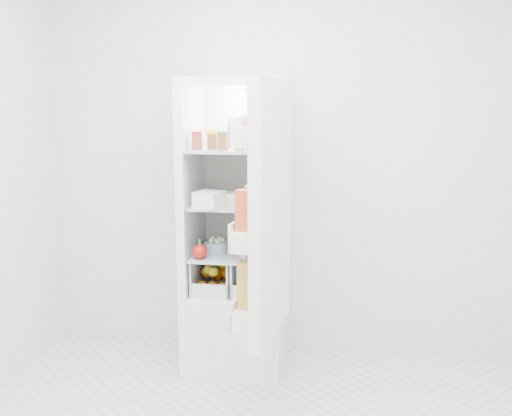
% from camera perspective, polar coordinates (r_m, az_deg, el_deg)
% --- Properties ---
extents(room_walls, '(3.02, 3.02, 2.61)m').
position_cam_1_polar(room_walls, '(2.23, -2.52, 8.79)').
color(room_walls, silver).
rests_on(room_walls, ground).
extents(refrigerator, '(0.60, 0.60, 1.80)m').
position_cam_1_polar(refrigerator, '(3.63, -1.87, -5.35)').
color(refrigerator, white).
rests_on(refrigerator, ground).
extents(shelf_low, '(0.49, 0.53, 0.01)m').
position_cam_1_polar(shelf_low, '(3.55, -2.05, -4.46)').
color(shelf_low, '#A9BCC6').
rests_on(shelf_low, refrigerator).
extents(shelf_mid, '(0.49, 0.53, 0.02)m').
position_cam_1_polar(shelf_mid, '(3.49, -2.08, 0.46)').
color(shelf_mid, '#A9BCC6').
rests_on(shelf_mid, refrigerator).
extents(shelf_top, '(0.49, 0.53, 0.02)m').
position_cam_1_polar(shelf_top, '(3.44, -2.12, 5.88)').
color(shelf_top, '#A9BCC6').
rests_on(shelf_top, refrigerator).
extents(crisper_left, '(0.23, 0.46, 0.22)m').
position_cam_1_polar(crisper_left, '(3.61, -3.96, -6.38)').
color(crisper_left, silver).
rests_on(crisper_left, refrigerator).
extents(crisper_right, '(0.23, 0.46, 0.22)m').
position_cam_1_polar(crisper_right, '(3.57, -0.09, -6.56)').
color(crisper_right, silver).
rests_on(crisper_right, refrigerator).
extents(condiment_jars, '(0.46, 0.32, 0.08)m').
position_cam_1_polar(condiment_jars, '(3.36, -2.76, 6.61)').
color(condiment_jars, '#B21919').
rests_on(condiment_jars, shelf_top).
extents(squeeze_bottle, '(0.06, 0.06, 0.17)m').
position_cam_1_polar(squeeze_bottle, '(3.37, 0.87, 7.35)').
color(squeeze_bottle, silver).
rests_on(squeeze_bottle, shelf_top).
extents(tub_white, '(0.18, 0.18, 0.09)m').
position_cam_1_polar(tub_white, '(3.31, -4.72, 0.86)').
color(tub_white, white).
rests_on(tub_white, shelf_mid).
extents(tub_cream, '(0.14, 0.14, 0.07)m').
position_cam_1_polar(tub_cream, '(3.41, -2.05, 0.97)').
color(tub_cream, white).
rests_on(tub_cream, shelf_mid).
extents(tin_red, '(0.10, 0.10, 0.06)m').
position_cam_1_polar(tin_red, '(3.24, 0.63, 0.35)').
color(tin_red, red).
rests_on(tin_red, shelf_mid).
extents(foil_tray, '(0.17, 0.14, 0.04)m').
position_cam_1_polar(foil_tray, '(3.64, -4.20, 1.28)').
color(foil_tray, silver).
rests_on(foil_tray, shelf_mid).
extents(red_cabbage, '(0.16, 0.16, 0.16)m').
position_cam_1_polar(red_cabbage, '(3.51, 0.43, -3.23)').
color(red_cabbage, '#481B4F').
rests_on(red_cabbage, shelf_low).
extents(bell_pepper, '(0.09, 0.09, 0.09)m').
position_cam_1_polar(bell_pepper, '(3.39, -5.65, -4.35)').
color(bell_pepper, '#B9170B').
rests_on(bell_pepper, shelf_low).
extents(mushroom_bowl, '(0.15, 0.15, 0.07)m').
position_cam_1_polar(mushroom_bowl, '(3.52, -3.97, -3.94)').
color(mushroom_bowl, '#7DA3BB').
rests_on(mushroom_bowl, shelf_low).
extents(salad_bag, '(0.10, 0.10, 0.10)m').
position_cam_1_polar(salad_bag, '(3.32, -0.74, -4.53)').
color(salad_bag, '#A3BD8E').
rests_on(salad_bag, shelf_low).
extents(citrus_pile, '(0.20, 0.31, 0.16)m').
position_cam_1_polar(citrus_pile, '(3.60, -4.01, -6.86)').
color(citrus_pile, orange).
rests_on(citrus_pile, refrigerator).
extents(veg_pile, '(0.16, 0.30, 0.10)m').
position_cam_1_polar(veg_pile, '(3.58, -0.01, -7.29)').
color(veg_pile, '#24511B').
rests_on(veg_pile, refrigerator).
extents(fridge_door, '(0.24, 0.60, 1.30)m').
position_cam_1_polar(fridge_door, '(2.88, 0.97, -0.79)').
color(fridge_door, white).
rests_on(fridge_door, refrigerator).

